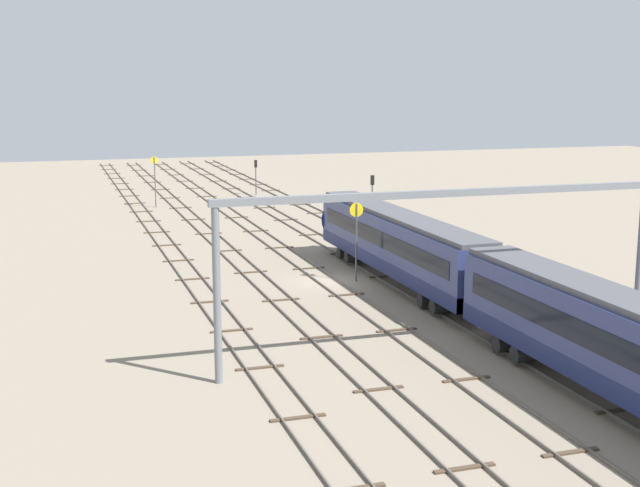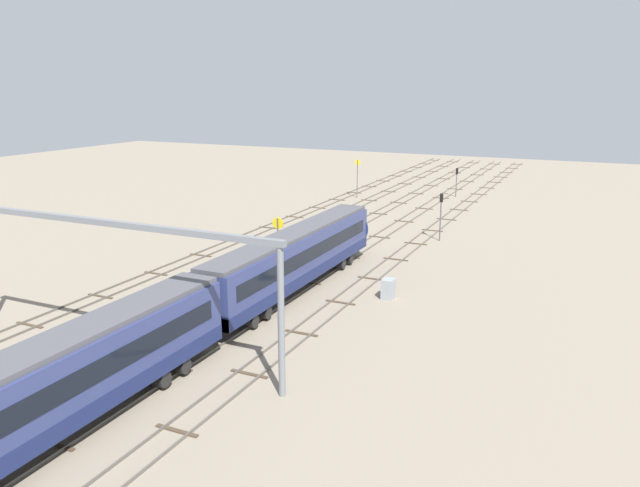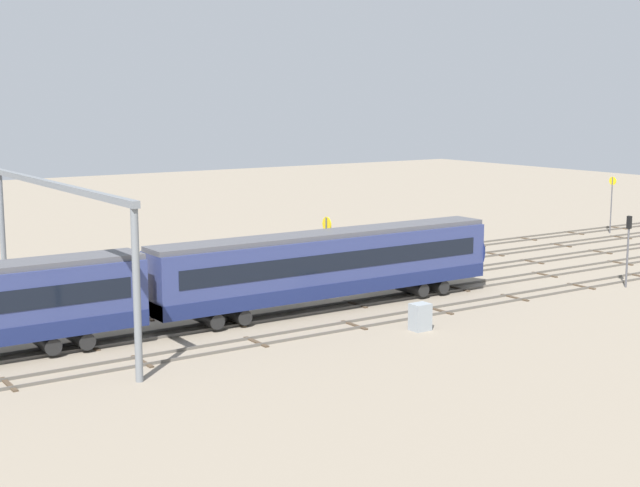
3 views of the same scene
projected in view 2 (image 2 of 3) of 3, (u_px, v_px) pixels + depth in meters
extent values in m
plane|color=gray|center=(262.00, 276.00, 53.80)|extent=(202.24, 202.24, 0.00)
cube|color=#59544C|center=(365.00, 291.00, 49.86)|extent=(186.24, 0.07, 0.16)
cube|color=#59544C|center=(348.00, 288.00, 50.45)|extent=(186.24, 0.07, 0.16)
cube|color=#473828|center=(177.00, 431.00, 29.73)|extent=(0.24, 2.40, 0.08)
cube|color=#473828|center=(249.00, 374.00, 35.57)|extent=(0.24, 2.40, 0.08)
cube|color=#473828|center=(301.00, 333.00, 41.41)|extent=(0.24, 2.40, 0.08)
cube|color=#473828|center=(340.00, 302.00, 47.25)|extent=(0.24, 2.40, 0.08)
cube|color=#473828|center=(371.00, 279.00, 53.09)|extent=(0.24, 2.40, 0.08)
cube|color=#473828|center=(396.00, 259.00, 58.92)|extent=(0.24, 2.40, 0.08)
cube|color=#473828|center=(416.00, 244.00, 64.76)|extent=(0.24, 2.40, 0.08)
cube|color=#473828|center=(432.00, 230.00, 70.60)|extent=(0.24, 2.40, 0.08)
cube|color=#473828|center=(447.00, 219.00, 76.44)|extent=(0.24, 2.40, 0.08)
cube|color=#473828|center=(459.00, 210.00, 82.27)|extent=(0.24, 2.40, 0.08)
cube|color=#473828|center=(469.00, 202.00, 88.11)|extent=(0.24, 2.40, 0.08)
cube|color=#473828|center=(479.00, 194.00, 93.95)|extent=(0.24, 2.40, 0.08)
cube|color=#473828|center=(487.00, 188.00, 99.79)|extent=(0.24, 2.40, 0.08)
cube|color=#473828|center=(494.00, 182.00, 105.63)|extent=(0.24, 2.40, 0.08)
cube|color=#473828|center=(501.00, 177.00, 111.46)|extent=(0.24, 2.40, 0.08)
cube|color=#473828|center=(506.00, 172.00, 117.30)|extent=(0.24, 2.40, 0.08)
cube|color=#473828|center=(512.00, 168.00, 123.14)|extent=(0.24, 2.40, 0.08)
cube|color=#473828|center=(517.00, 165.00, 128.98)|extent=(0.24, 2.40, 0.08)
cube|color=#59544C|center=(315.00, 283.00, 51.67)|extent=(186.24, 0.07, 0.16)
cube|color=#59544C|center=(300.00, 281.00, 52.26)|extent=(186.24, 0.07, 0.16)
cube|color=#473828|center=(54.00, 444.00, 28.63)|extent=(0.24, 2.40, 0.08)
cube|color=#473828|center=(175.00, 367.00, 36.41)|extent=(0.24, 2.40, 0.08)
cube|color=#473828|center=(253.00, 318.00, 44.19)|extent=(0.24, 2.40, 0.08)
cube|color=#473828|center=(308.00, 283.00, 51.98)|extent=(0.24, 2.40, 0.08)
cube|color=#473828|center=(348.00, 257.00, 59.76)|extent=(0.24, 2.40, 0.08)
cube|color=#473828|center=(379.00, 237.00, 67.55)|extent=(0.24, 2.40, 0.08)
cube|color=#473828|center=(404.00, 221.00, 75.33)|extent=(0.24, 2.40, 0.08)
cube|color=#473828|center=(424.00, 209.00, 83.11)|extent=(0.24, 2.40, 0.08)
cube|color=#473828|center=(441.00, 198.00, 90.90)|extent=(0.24, 2.40, 0.08)
cube|color=#473828|center=(455.00, 189.00, 98.68)|extent=(0.24, 2.40, 0.08)
cube|color=#473828|center=(467.00, 181.00, 106.46)|extent=(0.24, 2.40, 0.08)
cube|color=#473828|center=(477.00, 175.00, 114.25)|extent=(0.24, 2.40, 0.08)
cube|color=#473828|center=(486.00, 169.00, 122.03)|extent=(0.24, 2.40, 0.08)
cube|color=#473828|center=(494.00, 164.00, 129.82)|extent=(0.24, 2.40, 0.08)
cube|color=#59544C|center=(269.00, 277.00, 53.48)|extent=(186.24, 0.07, 0.16)
cube|color=#59544C|center=(255.00, 275.00, 54.07)|extent=(186.24, 0.07, 0.16)
cube|color=#473828|center=(74.00, 377.00, 35.21)|extent=(0.24, 2.40, 0.08)
cube|color=#473828|center=(169.00, 326.00, 42.64)|extent=(0.24, 2.40, 0.08)
cube|color=#473828|center=(236.00, 290.00, 50.07)|extent=(0.24, 2.40, 0.08)
cube|color=#473828|center=(285.00, 264.00, 57.50)|extent=(0.24, 2.40, 0.08)
cube|color=#473828|center=(323.00, 243.00, 64.93)|extent=(0.24, 2.40, 0.08)
cube|color=#473828|center=(354.00, 227.00, 72.36)|extent=(0.24, 2.40, 0.08)
cube|color=#473828|center=(378.00, 214.00, 79.79)|extent=(0.24, 2.40, 0.08)
cube|color=#473828|center=(399.00, 203.00, 87.22)|extent=(0.24, 2.40, 0.08)
cube|color=#473828|center=(416.00, 193.00, 94.65)|extent=(0.24, 2.40, 0.08)
cube|color=#473828|center=(431.00, 186.00, 102.08)|extent=(0.24, 2.40, 0.08)
cube|color=#473828|center=(443.00, 179.00, 109.51)|extent=(0.24, 2.40, 0.08)
cube|color=#473828|center=(454.00, 173.00, 116.94)|extent=(0.24, 2.40, 0.08)
cube|color=#473828|center=(464.00, 167.00, 124.37)|extent=(0.24, 2.40, 0.08)
cube|color=#473828|center=(473.00, 163.00, 131.80)|extent=(0.24, 2.40, 0.08)
cube|color=#59544C|center=(226.00, 270.00, 55.30)|extent=(186.24, 0.07, 0.16)
cube|color=#59544C|center=(213.00, 268.00, 55.88)|extent=(186.24, 0.07, 0.16)
cube|color=#473828|center=(19.00, 363.00, 37.02)|extent=(0.24, 2.40, 0.08)
cube|color=#473828|center=(119.00, 316.00, 44.45)|extent=(0.24, 2.40, 0.08)
cube|color=#473828|center=(191.00, 283.00, 51.88)|extent=(0.24, 2.40, 0.08)
cube|color=#473828|center=(244.00, 258.00, 59.31)|extent=(0.24, 2.40, 0.08)
cube|color=#473828|center=(286.00, 239.00, 66.74)|extent=(0.24, 2.40, 0.08)
cube|color=#473828|center=(319.00, 223.00, 74.17)|extent=(0.24, 2.40, 0.08)
cube|color=#473828|center=(347.00, 211.00, 81.60)|extent=(0.24, 2.40, 0.08)
cube|color=#473828|center=(369.00, 200.00, 89.03)|extent=(0.24, 2.40, 0.08)
cube|color=#473828|center=(388.00, 191.00, 96.46)|extent=(0.24, 2.40, 0.08)
cube|color=#473828|center=(405.00, 184.00, 103.89)|extent=(0.24, 2.40, 0.08)
cube|color=#473828|center=(419.00, 177.00, 111.32)|extent=(0.24, 2.40, 0.08)
cube|color=#473828|center=(432.00, 171.00, 118.75)|extent=(0.24, 2.40, 0.08)
cube|color=#473828|center=(443.00, 166.00, 126.18)|extent=(0.24, 2.40, 0.08)
cube|color=#473828|center=(452.00, 162.00, 133.61)|extent=(0.24, 2.40, 0.08)
cube|color=#59544C|center=(186.00, 264.00, 57.11)|extent=(186.24, 0.07, 0.16)
cube|color=#59544C|center=(173.00, 263.00, 57.69)|extent=(186.24, 0.07, 0.16)
cube|color=#473828|center=(30.00, 325.00, 42.82)|extent=(0.24, 2.40, 0.08)
cube|color=#473828|center=(100.00, 296.00, 48.65)|extent=(0.24, 2.40, 0.08)
cube|color=#473828|center=(156.00, 274.00, 54.49)|extent=(0.24, 2.40, 0.08)
cube|color=#473828|center=(201.00, 255.00, 60.33)|extent=(0.24, 2.40, 0.08)
cube|color=#473828|center=(237.00, 240.00, 66.17)|extent=(0.24, 2.40, 0.08)
cube|color=#473828|center=(268.00, 228.00, 72.01)|extent=(0.24, 2.40, 0.08)
cube|color=#473828|center=(295.00, 217.00, 77.84)|extent=(0.24, 2.40, 0.08)
cube|color=#473828|center=(317.00, 208.00, 83.68)|extent=(0.24, 2.40, 0.08)
cube|color=#473828|center=(337.00, 200.00, 89.52)|extent=(0.24, 2.40, 0.08)
cube|color=#473828|center=(354.00, 193.00, 95.36)|extent=(0.24, 2.40, 0.08)
cube|color=#473828|center=(369.00, 186.00, 101.19)|extent=(0.24, 2.40, 0.08)
cube|color=#473828|center=(383.00, 181.00, 107.03)|extent=(0.24, 2.40, 0.08)
cube|color=#473828|center=(395.00, 176.00, 112.87)|extent=(0.24, 2.40, 0.08)
cube|color=#473828|center=(406.00, 171.00, 118.71)|extent=(0.24, 2.40, 0.08)
cube|color=#473828|center=(416.00, 167.00, 124.55)|extent=(0.24, 2.40, 0.08)
cube|color=#473828|center=(425.00, 164.00, 130.38)|extent=(0.24, 2.40, 0.08)
cube|color=#473828|center=(433.00, 160.00, 136.22)|extent=(0.24, 2.40, 0.08)
cube|color=navy|center=(296.00, 256.00, 49.42)|extent=(24.00, 2.90, 3.60)
cube|color=navy|center=(296.00, 273.00, 49.75)|extent=(24.00, 2.94, 0.90)
cube|color=#4C4C51|center=(296.00, 233.00, 48.93)|extent=(24.00, 2.50, 0.30)
cube|color=black|center=(312.00, 253.00, 48.71)|extent=(22.00, 0.04, 1.10)
cube|color=black|center=(280.00, 249.00, 49.91)|extent=(22.00, 0.04, 1.10)
cylinder|color=black|center=(239.00, 319.00, 42.45)|extent=(0.90, 2.70, 0.90)
cylinder|color=black|center=(253.00, 310.00, 44.03)|extent=(0.90, 2.70, 0.90)
cylinder|color=black|center=(330.00, 262.00, 55.93)|extent=(0.90, 2.70, 0.90)
cylinder|color=black|center=(338.00, 257.00, 57.51)|extent=(0.90, 2.70, 0.90)
cube|color=navy|center=(42.00, 392.00, 27.65)|extent=(24.00, 2.90, 3.60)
cube|color=navy|center=(45.00, 419.00, 27.99)|extent=(24.00, 2.94, 0.90)
cube|color=#4C4C51|center=(37.00, 351.00, 27.17)|extent=(24.00, 2.50, 0.30)
cube|color=black|center=(65.00, 389.00, 26.95)|extent=(22.00, 0.04, 1.10)
cube|color=black|center=(18.00, 376.00, 28.14)|extent=(22.00, 0.04, 1.10)
cylinder|color=black|center=(147.00, 375.00, 34.16)|extent=(0.90, 2.70, 0.90)
cylinder|color=black|center=(168.00, 362.00, 35.74)|extent=(0.90, 2.70, 0.90)
cone|color=navy|center=(356.00, 226.00, 60.70)|extent=(1.60, 3.24, 3.24)
cylinder|color=slate|center=(281.00, 324.00, 32.16)|extent=(0.36, 0.36, 8.24)
cube|color=slate|center=(106.00, 223.00, 35.78)|extent=(0.40, 23.46, 0.35)
cylinder|color=#4C4C51|center=(278.00, 250.00, 51.77)|extent=(0.12, 0.12, 5.47)
cylinder|color=yellow|center=(278.00, 223.00, 51.23)|extent=(0.05, 0.98, 0.98)
cube|color=black|center=(278.00, 223.00, 51.26)|extent=(0.02, 0.44, 0.12)
cylinder|color=#4C4C51|center=(357.00, 179.00, 90.71)|extent=(0.12, 0.12, 5.57)
cylinder|color=yellow|center=(358.00, 162.00, 90.14)|extent=(0.05, 0.82, 0.82)
cube|color=black|center=(358.00, 162.00, 90.17)|extent=(0.02, 0.37, 0.12)
cylinder|color=#4C4C51|center=(440.00, 221.00, 65.62)|extent=(0.14, 0.14, 4.20)
cube|color=black|center=(442.00, 198.00, 64.99)|extent=(0.20, 0.32, 0.90)
sphere|color=yellow|center=(442.00, 196.00, 65.04)|extent=(0.20, 0.20, 0.20)
sphere|color=#262626|center=(442.00, 199.00, 65.13)|extent=(0.20, 0.20, 0.20)
cylinder|color=#4C4C51|center=(456.00, 185.00, 91.72)|extent=(0.14, 0.14, 3.37)
cube|color=black|center=(457.00, 171.00, 91.19)|extent=(0.20, 0.32, 0.90)
sphere|color=red|center=(457.00, 170.00, 91.24)|extent=(0.20, 0.20, 0.20)
sphere|color=#262626|center=(457.00, 172.00, 91.34)|extent=(0.20, 0.20, 0.20)
cube|color=gray|center=(388.00, 289.00, 48.08)|extent=(1.09, 0.89, 1.57)
cube|color=#333333|center=(391.00, 284.00, 48.51)|extent=(0.02, 0.62, 0.24)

